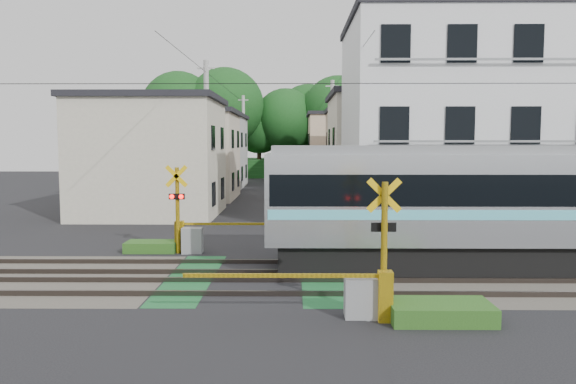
{
  "coord_description": "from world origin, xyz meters",
  "views": [
    {
      "loc": [
        1.03,
        -15.68,
        3.84
      ],
      "look_at": [
        0.82,
        5.0,
        2.03
      ],
      "focal_mm": 35.0,
      "sensor_mm": 36.0,
      "label": 1
    }
  ],
  "objects_px": {
    "crossing_signal_near": "(365,287)",
    "apartment_block": "(462,125)",
    "commuter_train": "(566,205)",
    "crossing_signal_far": "(190,233)",
    "pedestrian": "(284,176)"
  },
  "relations": [
    {
      "from": "pedestrian",
      "to": "apartment_block",
      "type": "bearing_deg",
      "value": 115.81
    },
    {
      "from": "crossing_signal_near",
      "to": "crossing_signal_far",
      "type": "bearing_deg",
      "value": 125.29
    },
    {
      "from": "commuter_train",
      "to": "crossing_signal_far",
      "type": "distance_m",
      "value": 12.15
    },
    {
      "from": "commuter_train",
      "to": "apartment_block",
      "type": "bearing_deg",
      "value": 95.16
    },
    {
      "from": "crossing_signal_far",
      "to": "pedestrian",
      "type": "height_order",
      "value": "crossing_signal_far"
    },
    {
      "from": "crossing_signal_far",
      "to": "commuter_train",
      "type": "bearing_deg",
      "value": -11.71
    },
    {
      "from": "commuter_train",
      "to": "apartment_block",
      "type": "height_order",
      "value": "apartment_block"
    },
    {
      "from": "commuter_train",
      "to": "crossing_signal_far",
      "type": "height_order",
      "value": "commuter_train"
    },
    {
      "from": "crossing_signal_far",
      "to": "pedestrian",
      "type": "distance_m",
      "value": 32.09
    },
    {
      "from": "commuter_train",
      "to": "crossing_signal_near",
      "type": "relative_size",
      "value": 3.82
    },
    {
      "from": "apartment_block",
      "to": "pedestrian",
      "type": "relative_size",
      "value": 6.28
    },
    {
      "from": "crossing_signal_near",
      "to": "pedestrian",
      "type": "xyz_separation_m",
      "value": [
        -2.42,
        39.28,
        0.1
      ]
    },
    {
      "from": "crossing_signal_near",
      "to": "apartment_block",
      "type": "xyz_separation_m",
      "value": [
        5.91,
        13.15,
        3.94
      ]
    },
    {
      "from": "apartment_block",
      "to": "crossing_signal_far",
      "type": "bearing_deg",
      "value": -152.22
    },
    {
      "from": "crossing_signal_near",
      "to": "apartment_block",
      "type": "height_order",
      "value": "apartment_block"
    }
  ]
}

